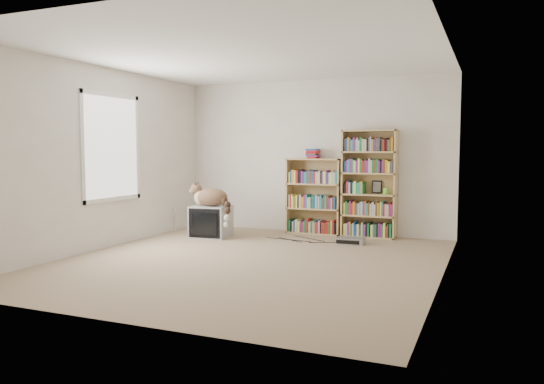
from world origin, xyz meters
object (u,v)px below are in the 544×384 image
at_px(crt_tv, 211,221).
at_px(cat, 213,200).
at_px(bookcase_tall, 369,186).
at_px(bookcase_short, 315,200).
at_px(dvd_player, 351,241).

height_order(crt_tv, cat, cat).
xyz_separation_m(crt_tv, bookcase_tall, (2.29, 0.94, 0.55)).
bearing_deg(bookcase_short, crt_tv, -145.86).
relative_size(cat, bookcase_tall, 0.48).
bearing_deg(bookcase_short, cat, -142.19).
bearing_deg(crt_tv, bookcase_short, 28.54).
relative_size(crt_tv, cat, 0.75).
xyz_separation_m(crt_tv, bookcase_short, (1.39, 0.94, 0.31)).
height_order(crt_tv, dvd_player, crt_tv).
height_order(cat, dvd_player, cat).
bearing_deg(crt_tv, bookcase_tall, 16.77).
distance_m(cat, bookcase_tall, 2.44).
xyz_separation_m(bookcase_tall, dvd_player, (-0.11, -0.70, -0.75)).
distance_m(crt_tv, bookcase_tall, 2.54).
height_order(cat, bookcase_tall, bookcase_tall).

